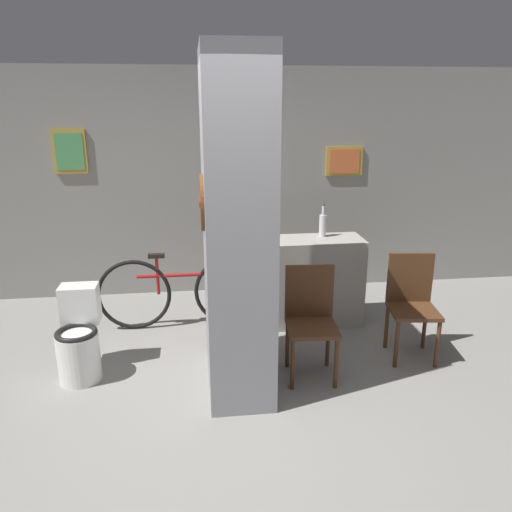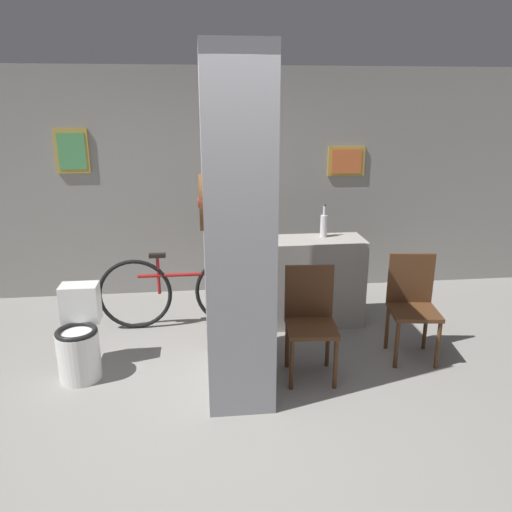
# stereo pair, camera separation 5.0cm
# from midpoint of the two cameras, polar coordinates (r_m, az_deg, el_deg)

# --- Properties ---
(ground_plane) EXTENTS (14.00, 14.00, 0.00)m
(ground_plane) POSITION_cam_midpoint_polar(r_m,az_deg,el_deg) (3.89, -2.37, -17.79)
(ground_plane) COLOR gray
(wall_back) EXTENTS (8.00, 0.09, 2.60)m
(wall_back) POSITION_cam_midpoint_polar(r_m,az_deg,el_deg) (5.88, -4.76, 8.20)
(wall_back) COLOR gray
(wall_back) RESTS_ON ground_plane
(pillar_center) EXTENTS (0.52, 1.03, 2.60)m
(pillar_center) POSITION_cam_midpoint_polar(r_m,az_deg,el_deg) (3.81, -2.63, 3.13)
(pillar_center) COLOR gray
(pillar_center) RESTS_ON ground_plane
(counter_shelf) EXTENTS (1.23, 0.44, 0.90)m
(counter_shelf) POSITION_cam_midpoint_polar(r_m,az_deg,el_deg) (5.16, 4.92, -2.91)
(counter_shelf) COLOR gray
(counter_shelf) RESTS_ON ground_plane
(toilet) EXTENTS (0.35, 0.51, 0.75)m
(toilet) POSITION_cam_midpoint_polar(r_m,az_deg,el_deg) (4.47, -19.88, -9.05)
(toilet) COLOR silver
(toilet) RESTS_ON ground_plane
(chair_near_pillar) EXTENTS (0.44, 0.44, 0.93)m
(chair_near_pillar) POSITION_cam_midpoint_polar(r_m,az_deg,el_deg) (4.20, 5.92, -6.94)
(chair_near_pillar) COLOR #4C2D19
(chair_near_pillar) RESTS_ON ground_plane
(chair_by_doorway) EXTENTS (0.46, 0.46, 0.93)m
(chair_by_doorway) POSITION_cam_midpoint_polar(r_m,az_deg,el_deg) (4.69, 17.07, -4.95)
(chair_by_doorway) COLOR #4C2D19
(chair_by_doorway) RESTS_ON ground_plane
(bicycle) EXTENTS (1.70, 0.42, 0.79)m
(bicycle) POSITION_cam_midpoint_polar(r_m,az_deg,el_deg) (5.12, -8.62, -4.04)
(bicycle) COLOR black
(bicycle) RESTS_ON ground_plane
(bottle_tall) EXTENTS (0.07, 0.07, 0.34)m
(bottle_tall) POSITION_cam_midpoint_polar(r_m,az_deg,el_deg) (5.11, 7.35, 3.60)
(bottle_tall) COLOR silver
(bottle_tall) RESTS_ON counter_shelf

